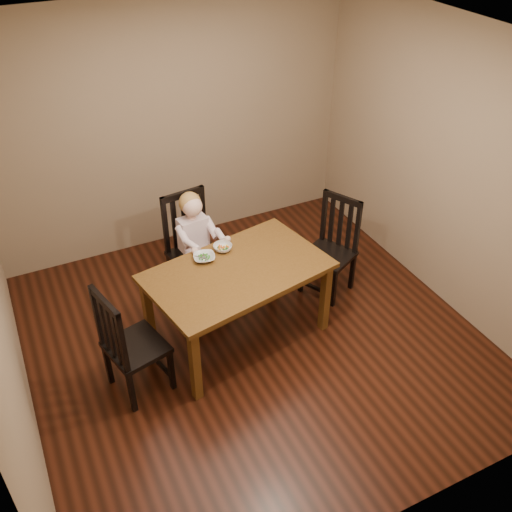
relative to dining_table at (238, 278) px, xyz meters
name	(u,v)px	position (x,y,z in m)	size (l,w,h in m)	color
room	(254,218)	(0.10, -0.11, 0.66)	(4.01, 4.01, 2.71)	#3E180D
dining_table	(238,278)	(0.00, 0.00, 0.00)	(1.72, 1.22, 0.78)	#553513
chair_child	(193,248)	(-0.12, 0.81, -0.16)	(0.53, 0.51, 1.11)	black
chair_left	(129,345)	(-1.06, -0.21, -0.18)	(0.54, 0.55, 1.07)	black
chair_right	(332,248)	(1.15, 0.25, -0.19)	(0.58, 0.59, 1.04)	black
toddler	(194,237)	(-0.12, 0.76, 0.00)	(0.37, 0.46, 0.63)	white
bowl_peas	(204,258)	(-0.21, 0.26, 0.11)	(0.19, 0.19, 0.05)	silver
bowl_veg	(223,248)	(0.00, 0.32, 0.12)	(0.17, 0.17, 0.05)	silver
fork	(202,258)	(-0.24, 0.23, 0.14)	(0.12, 0.06, 0.05)	silver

